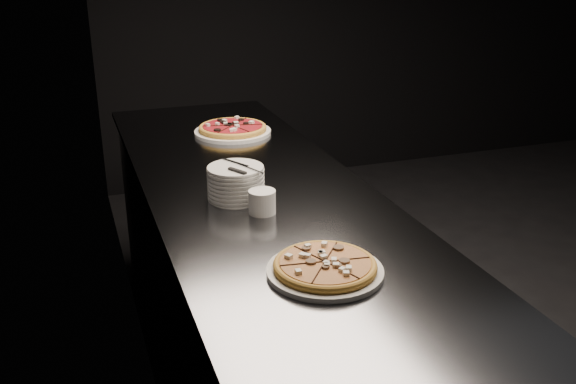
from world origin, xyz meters
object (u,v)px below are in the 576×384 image
object	(u,v)px
pizza_mushroom	(325,267)
pizza_tomato	(233,129)
plate_stack	(236,183)
counter	(259,303)
cutlery	(239,167)
ramekin	(262,201)

from	to	relation	value
pizza_mushroom	pizza_tomato	bearing A→B (deg)	85.21
plate_stack	pizza_tomato	bearing A→B (deg)	75.91
counter	cutlery	size ratio (longest dim) A/B	12.85
cutlery	plate_stack	bearing A→B (deg)	88.63
plate_stack	ramekin	xyz separation A→B (m)	(0.04, -0.14, -0.02)
pizza_tomato	ramekin	world-z (taller)	ramekin
counter	pizza_tomato	world-z (taller)	pizza_tomato
pizza_mushroom	pizza_tomato	size ratio (longest dim) A/B	0.84
counter	pizza_mushroom	size ratio (longest dim) A/B	8.23
counter	cutlery	distance (m)	0.58
counter	cutlery	xyz separation A→B (m)	(-0.09, -0.10, 0.57)
counter	plate_stack	xyz separation A→B (m)	(-0.09, -0.08, 0.51)
pizza_tomato	pizza_mushroom	bearing A→B (deg)	-94.79
counter	ramekin	world-z (taller)	ramekin
pizza_mushroom	cutlery	size ratio (longest dim) A/B	1.56
counter	plate_stack	world-z (taller)	plate_stack
plate_stack	counter	bearing A→B (deg)	41.40
plate_stack	pizza_mushroom	bearing A→B (deg)	-82.40
cutlery	pizza_mushroom	bearing A→B (deg)	-111.94
pizza_tomato	cutlery	distance (m)	0.78
pizza_tomato	plate_stack	distance (m)	0.76
pizza_tomato	cutlery	size ratio (longest dim) A/B	1.86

